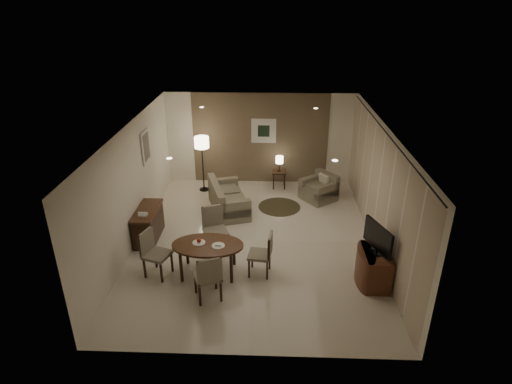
{
  "coord_description": "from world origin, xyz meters",
  "views": [
    {
      "loc": [
        0.33,
        -8.56,
        5.22
      ],
      "look_at": [
        0.0,
        0.2,
        1.15
      ],
      "focal_mm": 30.0,
      "sensor_mm": 36.0,
      "label": 1
    }
  ],
  "objects_px": {
    "tv_cabinet": "(375,267)",
    "side_table": "(279,179)",
    "console_desk": "(148,224)",
    "chair_right": "(260,254)",
    "floor_lamp": "(203,164)",
    "sofa": "(229,197)",
    "chair_near": "(207,275)",
    "chair_far": "(216,231)",
    "armchair": "(319,187)",
    "chair_left": "(157,254)",
    "dining_table": "(208,259)"
  },
  "relations": [
    {
      "from": "sofa",
      "to": "armchair",
      "type": "bearing_deg",
      "value": -90.3
    },
    {
      "from": "chair_left",
      "to": "floor_lamp",
      "type": "xyz_separation_m",
      "value": [
        0.3,
        4.18,
        0.32
      ]
    },
    {
      "from": "chair_left",
      "to": "dining_table",
      "type": "bearing_deg",
      "value": -64.55
    },
    {
      "from": "side_table",
      "to": "floor_lamp",
      "type": "height_order",
      "value": "floor_lamp"
    },
    {
      "from": "console_desk",
      "to": "armchair",
      "type": "xyz_separation_m",
      "value": [
        4.15,
        2.26,
        -0.01
      ]
    },
    {
      "from": "dining_table",
      "to": "tv_cabinet",
      "type": "bearing_deg",
      "value": -3.39
    },
    {
      "from": "floor_lamp",
      "to": "tv_cabinet",
      "type": "bearing_deg",
      "value": -46.74
    },
    {
      "from": "chair_far",
      "to": "armchair",
      "type": "xyz_separation_m",
      "value": [
        2.51,
        2.74,
        -0.14
      ]
    },
    {
      "from": "chair_near",
      "to": "chair_left",
      "type": "distance_m",
      "value": 1.3
    },
    {
      "from": "console_desk",
      "to": "tv_cabinet",
      "type": "distance_m",
      "value": 5.11
    },
    {
      "from": "console_desk",
      "to": "chair_left",
      "type": "height_order",
      "value": "chair_left"
    },
    {
      "from": "console_desk",
      "to": "chair_right",
      "type": "height_order",
      "value": "chair_right"
    },
    {
      "from": "chair_far",
      "to": "armchair",
      "type": "relative_size",
      "value": 1.24
    },
    {
      "from": "sofa",
      "to": "side_table",
      "type": "bearing_deg",
      "value": -58.56
    },
    {
      "from": "tv_cabinet",
      "to": "dining_table",
      "type": "height_order",
      "value": "tv_cabinet"
    },
    {
      "from": "chair_right",
      "to": "chair_near",
      "type": "bearing_deg",
      "value": -42.17
    },
    {
      "from": "chair_near",
      "to": "side_table",
      "type": "height_order",
      "value": "chair_near"
    },
    {
      "from": "chair_near",
      "to": "floor_lamp",
      "type": "bearing_deg",
      "value": -101.51
    },
    {
      "from": "chair_near",
      "to": "chair_left",
      "type": "xyz_separation_m",
      "value": [
        -1.11,
        0.67,
        -0.0
      ]
    },
    {
      "from": "dining_table",
      "to": "floor_lamp",
      "type": "bearing_deg",
      "value": 99.85
    },
    {
      "from": "tv_cabinet",
      "to": "chair_left",
      "type": "bearing_deg",
      "value": 178.8
    },
    {
      "from": "tv_cabinet",
      "to": "floor_lamp",
      "type": "bearing_deg",
      "value": 133.26
    },
    {
      "from": "floor_lamp",
      "to": "chair_right",
      "type": "bearing_deg",
      "value": -66.67
    },
    {
      "from": "console_desk",
      "to": "chair_left",
      "type": "xyz_separation_m",
      "value": [
        0.57,
        -1.41,
        0.11
      ]
    },
    {
      "from": "chair_far",
      "to": "floor_lamp",
      "type": "xyz_separation_m",
      "value": [
        -0.76,
        3.26,
        0.29
      ]
    },
    {
      "from": "chair_left",
      "to": "chair_right",
      "type": "xyz_separation_m",
      "value": [
        2.05,
        0.13,
        -0.03
      ]
    },
    {
      "from": "chair_near",
      "to": "chair_far",
      "type": "distance_m",
      "value": 1.6
    },
    {
      "from": "console_desk",
      "to": "chair_right",
      "type": "distance_m",
      "value": 2.92
    },
    {
      "from": "console_desk",
      "to": "floor_lamp",
      "type": "distance_m",
      "value": 2.94
    },
    {
      "from": "sofa",
      "to": "side_table",
      "type": "height_order",
      "value": "sofa"
    },
    {
      "from": "console_desk",
      "to": "chair_near",
      "type": "height_order",
      "value": "chair_near"
    },
    {
      "from": "console_desk",
      "to": "chair_near",
      "type": "distance_m",
      "value": 2.68
    },
    {
      "from": "armchair",
      "to": "console_desk",
      "type": "bearing_deg",
      "value": -98.22
    },
    {
      "from": "chair_near",
      "to": "tv_cabinet",
      "type": "bearing_deg",
      "value": 169.34
    },
    {
      "from": "console_desk",
      "to": "tv_cabinet",
      "type": "relative_size",
      "value": 1.33
    },
    {
      "from": "chair_near",
      "to": "chair_far",
      "type": "relative_size",
      "value": 0.96
    },
    {
      "from": "armchair",
      "to": "tv_cabinet",
      "type": "bearing_deg",
      "value": -25.57
    },
    {
      "from": "armchair",
      "to": "floor_lamp",
      "type": "height_order",
      "value": "floor_lamp"
    },
    {
      "from": "side_table",
      "to": "floor_lamp",
      "type": "relative_size",
      "value": 0.32
    },
    {
      "from": "dining_table",
      "to": "chair_left",
      "type": "relative_size",
      "value": 1.47
    },
    {
      "from": "console_desk",
      "to": "chair_right",
      "type": "xyz_separation_m",
      "value": [
        2.62,
        -1.28,
        0.08
      ]
    },
    {
      "from": "chair_far",
      "to": "armchair",
      "type": "distance_m",
      "value": 3.72
    },
    {
      "from": "armchair",
      "to": "side_table",
      "type": "bearing_deg",
      "value": -162.67
    },
    {
      "from": "tv_cabinet",
      "to": "side_table",
      "type": "height_order",
      "value": "tv_cabinet"
    },
    {
      "from": "sofa",
      "to": "floor_lamp",
      "type": "xyz_separation_m",
      "value": [
        -0.85,
        1.25,
        0.42
      ]
    },
    {
      "from": "console_desk",
      "to": "chair_far",
      "type": "bearing_deg",
      "value": -16.66
    },
    {
      "from": "chair_left",
      "to": "chair_near",
      "type": "bearing_deg",
      "value": -101.84
    },
    {
      "from": "chair_near",
      "to": "chair_left",
      "type": "bearing_deg",
      "value": -52.22
    },
    {
      "from": "chair_right",
      "to": "floor_lamp",
      "type": "distance_m",
      "value": 4.43
    },
    {
      "from": "tv_cabinet",
      "to": "side_table",
      "type": "distance_m",
      "value": 4.9
    }
  ]
}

